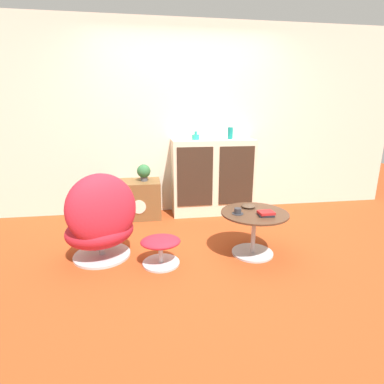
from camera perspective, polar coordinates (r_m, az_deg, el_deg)
name	(u,v)px	position (r m, az deg, el deg)	size (l,w,h in m)	color
ground_plane	(204,254)	(3.18, 2.25, -11.64)	(12.00, 12.00, 0.00)	#9E3D19
wall_back	(184,121)	(4.32, -1.49, 13.44)	(6.40, 0.06, 2.60)	beige
sideboard	(213,177)	(4.26, 3.95, 2.88)	(1.15, 0.42, 1.05)	beige
tv_console	(139,199)	(4.20, -10.06, -1.32)	(0.59, 0.47, 0.51)	brown
egg_chair	(101,221)	(3.06, -16.94, -5.32)	(0.87, 0.84, 0.90)	#B7B7BC
ottoman	(161,246)	(2.92, -6.00, -10.16)	(0.38, 0.36, 0.28)	#B7B7BC
coffee_table	(254,226)	(3.12, 11.70, -6.35)	(0.68, 0.68, 0.46)	#B7B7BC
vase_leftmost	(196,137)	(4.13, 0.72, 10.47)	(0.10, 0.10, 0.11)	teal
vase_inner_left	(230,133)	(4.23, 7.31, 11.04)	(0.07, 0.07, 0.16)	#147A75
potted_plant	(144,172)	(4.11, -9.17, 3.84)	(0.18, 0.18, 0.23)	#4C4C51
teacup	(238,212)	(2.98, 8.69, -3.71)	(0.11, 0.11, 0.06)	#2D2D33
book_stack	(266,214)	(2.99, 13.90, -4.01)	(0.16, 0.13, 0.04)	black
bowl	(248,206)	(3.19, 10.70, -2.63)	(0.15, 0.15, 0.04)	#4C3828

